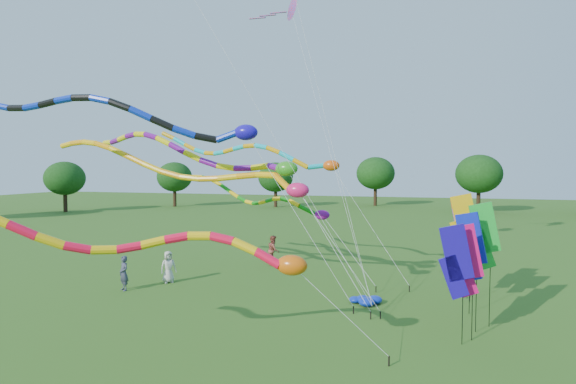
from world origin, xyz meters
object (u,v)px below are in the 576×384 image
(tube_kite_orange, at_px, (195,170))
(person_b, at_px, (124,273))
(person_c, at_px, (273,250))
(person_a, at_px, (168,267))
(tube_kite_red, at_px, (169,246))
(blue_nylon_heap, at_px, (363,298))

(tube_kite_orange, relative_size, person_b, 10.14)
(person_b, distance_m, person_c, 9.10)
(person_a, height_order, person_c, person_c)
(person_b, bearing_deg, person_c, 88.79)
(person_a, height_order, person_b, person_b)
(tube_kite_orange, bearing_deg, person_a, 157.71)
(tube_kite_red, bearing_deg, person_b, 115.22)
(person_a, relative_size, person_b, 0.97)
(tube_kite_red, distance_m, person_c, 15.14)
(tube_kite_red, bearing_deg, person_a, 103.09)
(tube_kite_red, height_order, person_b, tube_kite_red)
(tube_kite_orange, relative_size, blue_nylon_heap, 13.53)
(person_b, bearing_deg, blue_nylon_heap, 37.16)
(person_b, xyz_separation_m, person_c, (4.95, 7.64, 0.06))
(tube_kite_orange, distance_m, person_a, 5.58)
(tube_kite_red, xyz_separation_m, person_c, (-1.63, 14.81, -2.69))
(blue_nylon_heap, distance_m, person_a, 9.93)
(person_a, bearing_deg, tube_kite_red, -106.56)
(tube_kite_red, distance_m, blue_nylon_heap, 9.97)
(person_c, bearing_deg, person_a, 131.00)
(blue_nylon_heap, xyz_separation_m, person_a, (-9.87, 0.88, 0.59))
(blue_nylon_heap, bearing_deg, person_b, -174.53)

